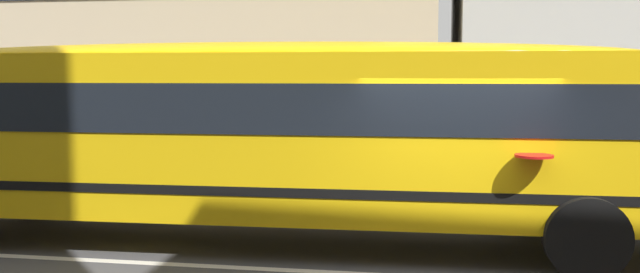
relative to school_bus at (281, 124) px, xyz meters
name	(u,v)px	position (x,y,z in m)	size (l,w,h in m)	color
sidewalk_far	(446,184)	(2.58, 5.77, -1.79)	(120.00, 3.00, 0.01)	gray
school_bus	(281,124)	(0.00, 0.00, 0.00)	(13.58, 3.23, 3.02)	yellow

